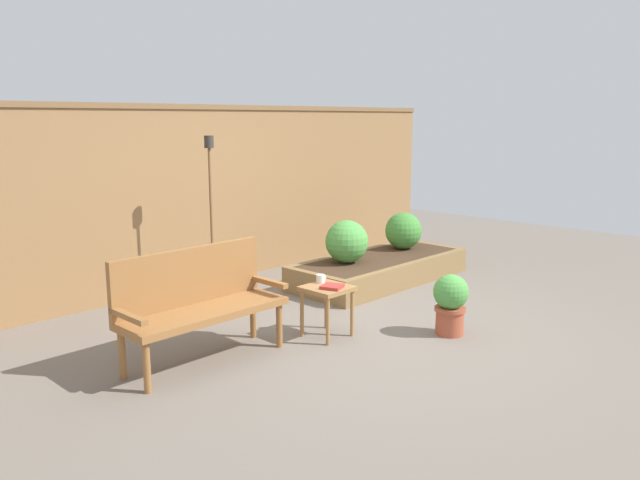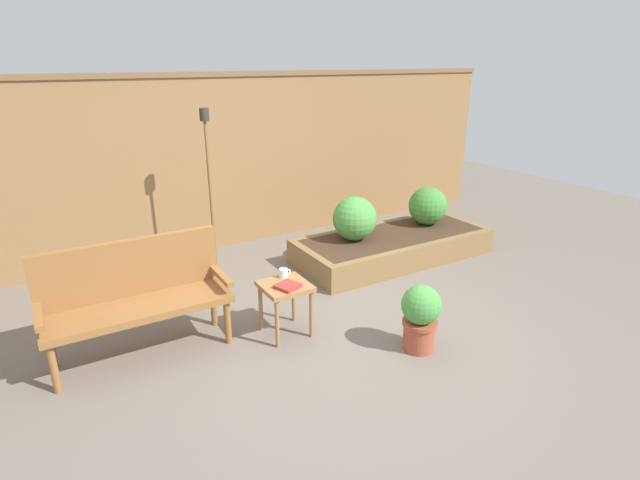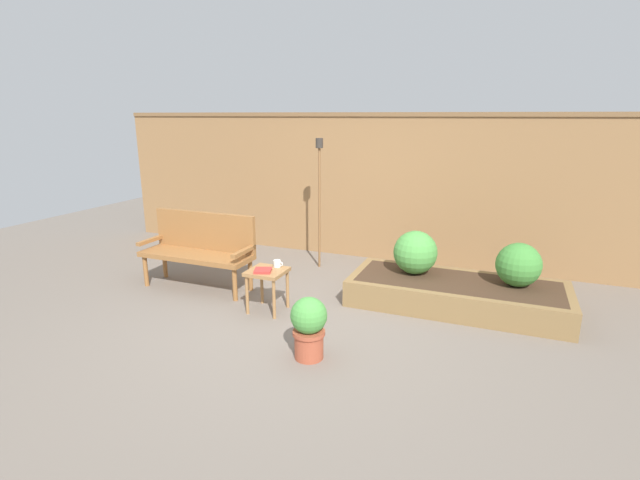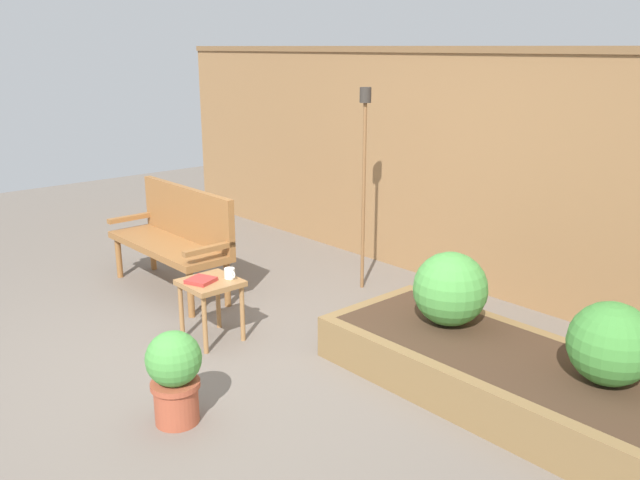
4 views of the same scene
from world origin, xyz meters
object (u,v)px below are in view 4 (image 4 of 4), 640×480
(shrub_near_bench, at_px, (450,289))
(shrub_far_corner, at_px, (611,344))
(book_on_table, at_px, (201,280))
(potted_boxwood, at_px, (175,373))
(tiki_torch, at_px, (364,155))
(cup_on_table, at_px, (230,273))
(garden_bench, at_px, (177,232))
(side_table, at_px, (211,291))

(shrub_near_bench, xyz_separation_m, shrub_far_corner, (1.13, 0.00, -0.02))
(book_on_table, relative_size, potted_boxwood, 0.31)
(tiki_torch, bearing_deg, cup_on_table, -85.75)
(cup_on_table, height_order, tiki_torch, tiki_torch)
(garden_bench, distance_m, shrub_near_bench, 2.66)
(shrub_far_corner, relative_size, tiki_torch, 0.27)
(garden_bench, relative_size, side_table, 3.00)
(book_on_table, bearing_deg, cup_on_table, 51.02)
(cup_on_table, relative_size, shrub_near_bench, 0.22)
(garden_bench, bearing_deg, book_on_table, -22.00)
(cup_on_table, distance_m, potted_boxwood, 1.23)
(book_on_table, distance_m, shrub_near_bench, 1.81)
(cup_on_table, height_order, shrub_far_corner, shrub_far_corner)
(shrub_near_bench, bearing_deg, tiki_torch, 156.50)
(garden_bench, bearing_deg, side_table, -18.64)
(side_table, xyz_separation_m, cup_on_table, (0.06, 0.14, 0.12))
(potted_boxwood, bearing_deg, tiki_torch, 110.02)
(garden_bench, distance_m, cup_on_table, 1.24)
(garden_bench, relative_size, tiki_torch, 0.79)
(tiki_torch, bearing_deg, side_table, -88.09)
(shrub_near_bench, relative_size, shrub_far_corner, 1.06)
(garden_bench, distance_m, potted_boxwood, 2.33)
(book_on_table, xyz_separation_m, potted_boxwood, (0.85, -0.72, -0.18))
(side_table, xyz_separation_m, book_on_table, (-0.01, -0.07, 0.10))
(cup_on_table, xyz_separation_m, potted_boxwood, (0.78, -0.93, -0.20))
(side_table, relative_size, book_on_table, 2.66)
(shrub_far_corner, distance_m, tiki_torch, 2.78)
(cup_on_table, distance_m, tiki_torch, 1.69)
(potted_boxwood, xyz_separation_m, shrub_far_corner, (1.71, 1.82, 0.22))
(garden_bench, distance_m, book_on_table, 1.24)
(shrub_far_corner, height_order, tiki_torch, tiki_torch)
(book_on_table, bearing_deg, tiki_torch, 70.60)
(potted_boxwood, bearing_deg, shrub_near_bench, 72.14)
(book_on_table, distance_m, potted_boxwood, 1.13)
(side_table, bearing_deg, shrub_far_corner, 21.84)
(shrub_far_corner, bearing_deg, cup_on_table, -160.45)
(side_table, relative_size, shrub_near_bench, 0.94)
(cup_on_table, bearing_deg, garden_bench, 168.24)
(garden_bench, distance_m, shrub_far_corner, 3.76)
(shrub_near_bench, bearing_deg, side_table, -144.33)
(side_table, distance_m, shrub_near_bench, 1.76)
(garden_bench, height_order, side_table, garden_bench)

